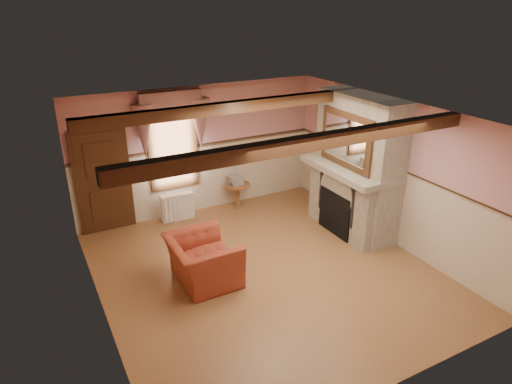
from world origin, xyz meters
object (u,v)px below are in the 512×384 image
armchair (203,260)px  bowl (346,162)px  radiator (177,207)px  side_table (238,195)px  mantel_clock (335,153)px  oil_lamp (332,150)px

armchair → bowl: size_ratio=3.78×
radiator → armchair: bearing=-96.0°
side_table → mantel_clock: bearing=-47.2°
mantel_clock → radiator: bearing=151.5°
side_table → oil_lamp: oil_lamp is taller
side_table → mantel_clock: (1.47, -1.59, 1.25)m
side_table → armchair: bearing=-127.1°
radiator → bowl: size_ratio=2.19×
radiator → oil_lamp: bearing=-23.7°
bowl → mantel_clock: mantel_clock is taller
armchair → bowl: (3.31, 0.47, 1.07)m
side_table → oil_lamp: (1.47, -1.48, 1.29)m
side_table → oil_lamp: 2.45m
armchair → side_table: size_ratio=2.12×
oil_lamp → armchair: bearing=-164.0°
armchair → oil_lamp: bearing=-74.5°
armchair → oil_lamp: oil_lamp is taller
radiator → oil_lamp: 3.51m
mantel_clock → oil_lamp: size_ratio=0.86×
radiator → bowl: 3.71m
armchair → mantel_clock: size_ratio=5.03×
side_table → mantel_clock: 2.50m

